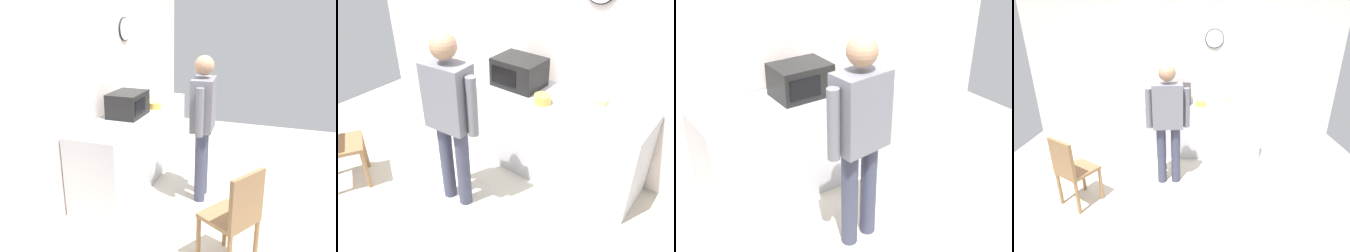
% 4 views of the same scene
% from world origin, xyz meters
% --- Properties ---
extents(ground_plane, '(6.00, 6.00, 0.00)m').
position_xyz_m(ground_plane, '(0.00, 0.00, 0.00)').
color(ground_plane, beige).
extents(back_wall, '(5.40, 0.13, 2.60)m').
position_xyz_m(back_wall, '(0.00, 1.60, 1.30)').
color(back_wall, silver).
rests_on(back_wall, ground_plane).
extents(kitchen_counter, '(2.39, 0.62, 0.92)m').
position_xyz_m(kitchen_counter, '(0.12, 1.22, 0.46)').
color(kitchen_counter, '#B7B7BC').
rests_on(kitchen_counter, ground_plane).
extents(microwave, '(0.50, 0.39, 0.30)m').
position_xyz_m(microwave, '(-0.09, 1.21, 1.07)').
color(microwave, black).
rests_on(microwave, kitchen_counter).
extents(sandwich_plate, '(0.26, 0.26, 0.07)m').
position_xyz_m(sandwich_plate, '(0.79, 1.33, 0.94)').
color(sandwich_plate, white).
rests_on(sandwich_plate, kitchen_counter).
extents(salad_bowl, '(0.17, 0.17, 0.09)m').
position_xyz_m(salad_bowl, '(0.32, 1.02, 0.96)').
color(salad_bowl, gold).
rests_on(salad_bowl, kitchen_counter).
extents(fork_utensil, '(0.02, 0.17, 0.01)m').
position_xyz_m(fork_utensil, '(0.93, 1.13, 0.92)').
color(fork_utensil, silver).
rests_on(fork_utensil, kitchen_counter).
extents(spoon_utensil, '(0.17, 0.05, 0.01)m').
position_xyz_m(spoon_utensil, '(-0.88, 1.13, 0.92)').
color(spoon_utensil, silver).
rests_on(spoon_utensil, kitchen_counter).
extents(person_standing, '(0.59, 0.28, 1.71)m').
position_xyz_m(person_standing, '(-0.14, 0.25, 1.00)').
color(person_standing, '#363950').
rests_on(person_standing, ground_plane).
extents(wooden_chair, '(0.55, 0.55, 0.94)m').
position_xyz_m(wooden_chair, '(-1.28, -0.33, 0.52)').
color(wooden_chair, olive).
rests_on(wooden_chair, ground_plane).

